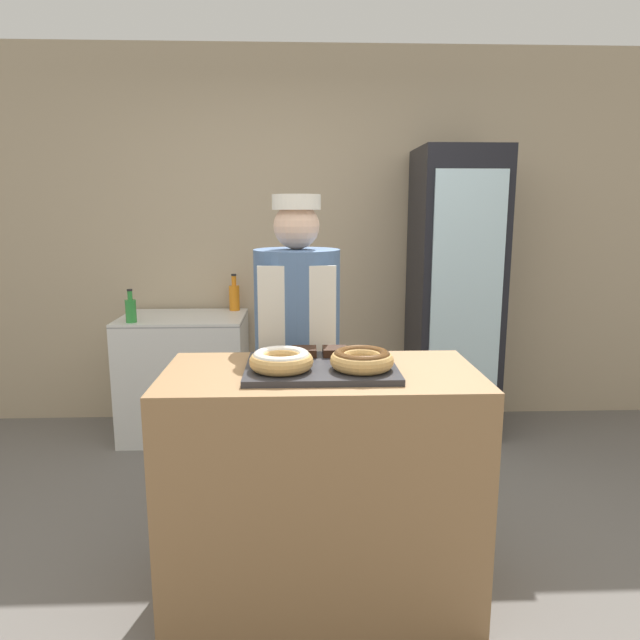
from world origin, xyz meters
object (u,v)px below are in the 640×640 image
at_px(chest_freezer, 185,375).
at_px(bottle_green, 131,310).
at_px(donut_chocolate_glaze, 362,359).
at_px(beverage_fridge, 454,295).
at_px(serving_tray, 321,368).
at_px(brownie_back_right, 335,351).
at_px(donut_light_glaze, 281,360).
at_px(brownie_back_left, 304,352).
at_px(bottle_orange, 234,296).
at_px(baker_person, 298,360).

xyz_separation_m(chest_freezer, bottle_green, (-0.29, -0.21, 0.50)).
relative_size(donut_chocolate_glaze, beverage_fridge, 0.12).
xyz_separation_m(serving_tray, brownie_back_right, (0.06, 0.15, 0.03)).
relative_size(brownie_back_right, bottle_green, 0.46).
xyz_separation_m(donut_light_glaze, brownie_back_left, (0.09, 0.21, -0.02)).
distance_m(serving_tray, bottle_green, 1.94).
relative_size(brownie_back_left, beverage_fridge, 0.05).
bearing_deg(bottle_green, brownie_back_right, -48.83).
relative_size(serving_tray, bottle_orange, 2.17).
xyz_separation_m(donut_light_glaze, brownie_back_right, (0.21, 0.21, -0.02)).
height_order(donut_chocolate_glaze, bottle_green, bottle_green).
xyz_separation_m(beverage_fridge, bottle_orange, (-1.54, 0.22, -0.04)).
xyz_separation_m(baker_person, beverage_fridge, (1.09, 1.20, 0.14)).
distance_m(donut_light_glaze, bottle_orange, 2.09).
bearing_deg(brownie_back_left, beverage_fridge, 56.77).
relative_size(brownie_back_right, beverage_fridge, 0.05).
distance_m(brownie_back_left, baker_person, 0.43).
height_order(brownie_back_right, bottle_orange, bottle_orange).
bearing_deg(donut_chocolate_glaze, donut_light_glaze, 180.00).
bearing_deg(donut_chocolate_glaze, serving_tray, 156.35).
bearing_deg(donut_chocolate_glaze, chest_freezer, 119.35).
bearing_deg(serving_tray, baker_person, 99.32).
distance_m(serving_tray, beverage_fridge, 2.02).
bearing_deg(brownie_back_left, baker_person, 93.97).
height_order(serving_tray, bottle_orange, bottle_orange).
relative_size(donut_light_glaze, bottle_orange, 0.90).
bearing_deg(bottle_orange, donut_chocolate_glaze, -71.20).
relative_size(beverage_fridge, bottle_green, 9.08).
bearing_deg(donut_light_glaze, brownie_back_right, 44.93).
bearing_deg(serving_tray, brownie_back_left, 113.21).
height_order(brownie_back_left, bottle_orange, bottle_orange).
distance_m(brownie_back_left, chest_freezer, 1.90).
relative_size(serving_tray, bottle_green, 2.64).
xyz_separation_m(brownie_back_left, bottle_orange, (-0.49, 1.84, -0.04)).
bearing_deg(bottle_orange, chest_freezer, -146.75).
height_order(donut_light_glaze, brownie_back_right, donut_light_glaze).
bearing_deg(chest_freezer, brownie_back_left, -63.22).
distance_m(donut_chocolate_glaze, beverage_fridge, 2.01).
height_order(donut_chocolate_glaze, beverage_fridge, beverage_fridge).
relative_size(serving_tray, donut_chocolate_glaze, 2.41).
bearing_deg(brownie_back_left, chest_freezer, 116.78).
xyz_separation_m(donut_light_glaze, chest_freezer, (-0.73, 1.83, -0.59)).
bearing_deg(chest_freezer, donut_light_glaze, -68.26).
bearing_deg(chest_freezer, baker_person, -56.90).
xyz_separation_m(donut_light_glaze, beverage_fridge, (1.14, 1.83, -0.03)).
distance_m(brownie_back_right, bottle_orange, 1.94).
xyz_separation_m(bottle_green, bottle_orange, (0.62, 0.43, 0.02)).
bearing_deg(beverage_fridge, baker_person, -132.03).
height_order(serving_tray, brownie_back_left, brownie_back_left).
relative_size(chest_freezer, bottle_orange, 3.20).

